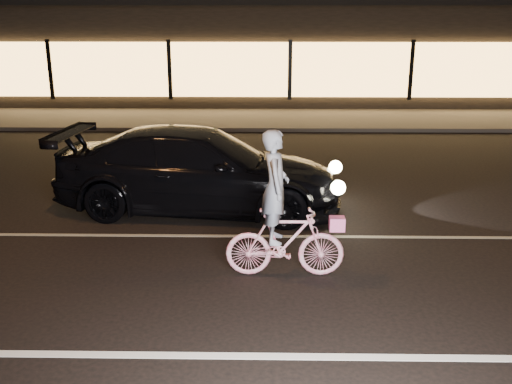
{
  "coord_description": "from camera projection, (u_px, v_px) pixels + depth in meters",
  "views": [
    {
      "loc": [
        -0.89,
        -6.82,
        3.48
      ],
      "look_at": [
        -1.02,
        0.6,
        1.2
      ],
      "focal_mm": 40.0,
      "sensor_mm": 36.0,
      "label": 1
    }
  ],
  "objects": [
    {
      "name": "sedan",
      "position": [
        200.0,
        170.0,
        10.59
      ],
      "size": [
        5.43,
        2.57,
        1.53
      ],
      "rotation": [
        0.0,
        0.0,
        1.49
      ],
      "color": "black",
      "rests_on": "ground"
    },
    {
      "name": "storefront",
      "position": [
        286.0,
        49.0,
        25.02
      ],
      "size": [
        25.4,
        8.42,
        4.2
      ],
      "color": "black",
      "rests_on": "ground"
    },
    {
      "name": "sidewalk",
      "position": [
        291.0,
        119.0,
        19.93
      ],
      "size": [
        30.0,
        4.0,
        0.12
      ],
      "primitive_type": "cube",
      "color": "#383533",
      "rests_on": "ground"
    },
    {
      "name": "lane_stripe_far",
      "position": [
        319.0,
        237.0,
        9.43
      ],
      "size": [
        60.0,
        0.1,
        0.01
      ],
      "primitive_type": "cube",
      "color": "gray",
      "rests_on": "ground"
    },
    {
      "name": "ground",
      "position": [
        332.0,
        293.0,
        7.52
      ],
      "size": [
        90.0,
        90.0,
        0.0
      ],
      "primitive_type": "plane",
      "color": "black",
      "rests_on": "ground"
    },
    {
      "name": "lane_stripe_near",
      "position": [
        348.0,
        357.0,
        6.09
      ],
      "size": [
        60.0,
        0.12,
        0.01
      ],
      "primitive_type": "cube",
      "color": "silver",
      "rests_on": "ground"
    },
    {
      "name": "cyclist",
      "position": [
        282.0,
        226.0,
        7.82
      ],
      "size": [
        1.65,
        0.57,
        2.08
      ],
      "rotation": [
        0.0,
        0.0,
        1.57
      ],
      "color": "#EA3B68",
      "rests_on": "ground"
    }
  ]
}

